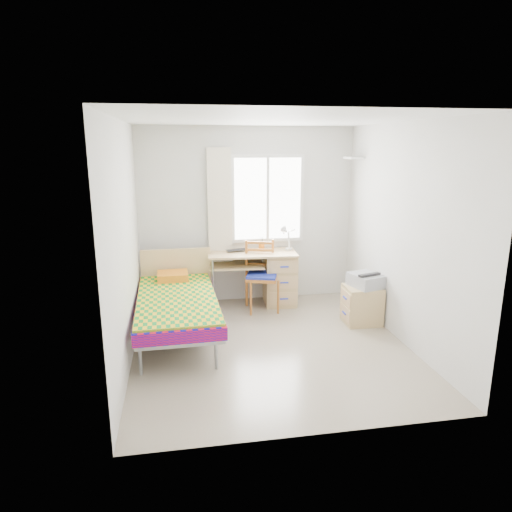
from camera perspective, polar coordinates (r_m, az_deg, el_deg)
The scene contains 17 objects.
floor at distance 5.56m, azimuth 1.83°, elevation -11.12°, with size 3.50×3.50×0.00m, color #BCAD93.
ceiling at distance 5.05m, azimuth 2.06°, elevation 16.71°, with size 3.50×3.50×0.00m, color white.
wall_back at distance 6.84m, azimuth -1.07°, elevation 5.05°, with size 3.20×3.20×0.00m, color silver.
wall_left at distance 5.07m, azimuth -16.05°, elevation 1.39°, with size 3.50×3.50×0.00m, color silver.
wall_right at distance 5.69m, azimuth 17.93°, elevation 2.57°, with size 3.50×3.50×0.00m, color silver.
window at distance 6.84m, azimuth 1.46°, elevation 7.16°, with size 1.10×0.04×1.30m.
curtain at distance 6.70m, azimuth -4.55°, elevation 6.12°, with size 0.35×0.05×1.70m, color beige.
floating_shelf at distance 6.82m, azimuth 12.12°, elevation 11.90°, with size 0.20×0.32×0.03m, color white.
bed at distance 5.79m, azimuth -9.85°, elevation -5.62°, with size 1.02×2.10×0.90m.
desk at distance 6.83m, azimuth 2.38°, elevation -2.42°, with size 1.32×0.68×0.80m.
chair at distance 6.56m, azimuth 0.74°, elevation -1.94°, with size 0.54×0.54×1.01m.
cabinet at distance 6.29m, azimuth 13.07°, elevation -5.97°, with size 0.48×0.43×0.51m.
printer at distance 6.20m, azimuth 13.60°, elevation -2.92°, with size 0.46×0.50×0.18m.
laptop at distance 6.69m, azimuth -2.19°, elevation 0.62°, with size 0.33×0.21×0.03m, color black.
pen_cup at distance 6.80m, azimuth 0.69°, elevation 1.21°, with size 0.09×0.09×0.11m, color orange.
task_lamp at distance 6.65m, azimuth 3.86°, elevation 2.57°, with size 0.22×0.32×0.40m.
book at distance 6.66m, azimuth -2.23°, elevation -1.45°, with size 0.16×0.22×0.02m, color gray.
Camera 1 is at (-1.04, -4.93, 2.35)m, focal length 32.00 mm.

